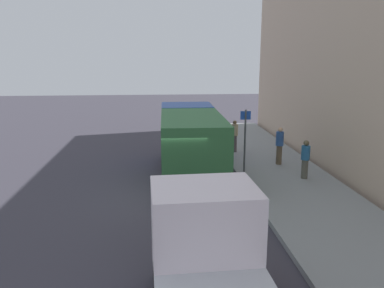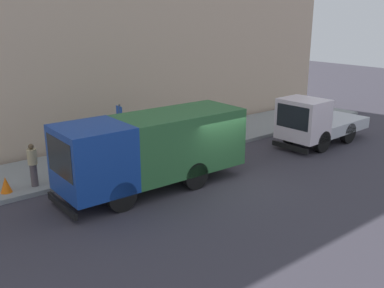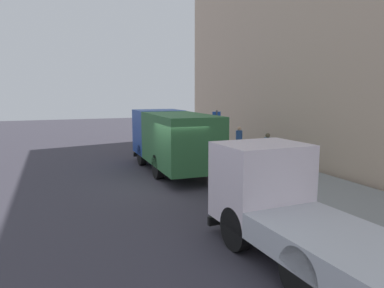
# 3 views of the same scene
# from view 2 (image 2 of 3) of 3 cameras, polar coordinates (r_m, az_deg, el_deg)

# --- Properties ---
(ground) EXTENTS (80.00, 80.00, 0.00)m
(ground) POSITION_cam_2_polar(r_m,az_deg,el_deg) (17.82, 3.67, -4.67)
(ground) COLOR #393640
(sidewalk) EXTENTS (3.90, 30.00, 0.18)m
(sidewalk) POSITION_cam_2_polar(r_m,az_deg,el_deg) (21.49, -5.24, -0.66)
(sidewalk) COLOR gray
(sidewalk) RESTS_ON ground
(building_facade) EXTENTS (0.50, 30.00, 11.95)m
(building_facade) POSITION_cam_2_polar(r_m,az_deg,el_deg) (22.60, -9.24, 15.24)
(building_facade) COLOR #C8AC92
(building_facade) RESTS_ON ground
(large_utility_truck) EXTENTS (2.49, 7.44, 2.84)m
(large_utility_truck) POSITION_cam_2_polar(r_m,az_deg,el_deg) (16.52, -5.10, -0.41)
(large_utility_truck) COLOR #163D99
(large_utility_truck) RESTS_ON ground
(small_flatbed_truck) EXTENTS (2.35, 5.62, 2.50)m
(small_flatbed_truck) POSITION_cam_2_polar(r_m,az_deg,el_deg) (22.90, 15.70, 2.70)
(small_flatbed_truck) COLOR white
(small_flatbed_truck) RESTS_ON ground
(pedestrian_walking) EXTENTS (0.35, 0.35, 1.66)m
(pedestrian_walking) POSITION_cam_2_polar(r_m,az_deg,el_deg) (17.47, -19.96, -2.45)
(pedestrian_walking) COLOR #53484C
(pedestrian_walking) RESTS_ON sidewalk
(pedestrian_standing) EXTENTS (0.43, 0.43, 1.74)m
(pedestrian_standing) POSITION_cam_2_polar(r_m,az_deg,el_deg) (19.76, -14.50, 0.36)
(pedestrian_standing) COLOR brown
(pedestrian_standing) RESTS_ON sidewalk
(pedestrian_third) EXTENTS (0.49, 0.49, 1.60)m
(pedestrian_third) POSITION_cam_2_polar(r_m,az_deg,el_deg) (21.05, -9.57, 1.46)
(pedestrian_third) COLOR #565448
(pedestrian_third) RESTS_ON sidewalk
(traffic_cone_orange) EXTENTS (0.41, 0.41, 0.59)m
(traffic_cone_orange) POSITION_cam_2_polar(r_m,az_deg,el_deg) (17.42, -23.03, -4.89)
(traffic_cone_orange) COLOR orange
(traffic_cone_orange) RESTS_ON sidewalk
(street_sign_post) EXTENTS (0.44, 0.08, 2.72)m
(street_sign_post) POSITION_cam_2_polar(r_m,az_deg,el_deg) (18.41, -9.27, 1.67)
(street_sign_post) COLOR #4C5156
(street_sign_post) RESTS_ON sidewalk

